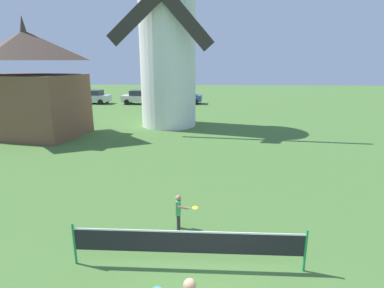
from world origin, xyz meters
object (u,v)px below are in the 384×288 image
(parked_car_blue, at_px, (185,97))
(chapel, at_px, (31,86))
(player_far, at_px, (179,210))
(tennis_net, at_px, (188,242))
(windmill, at_px, (168,40))
(parked_car_silver, at_px, (92,97))
(parked_car_cream, at_px, (141,97))

(parked_car_blue, distance_m, chapel, 18.72)
(chapel, bearing_deg, player_far, -47.16)
(tennis_net, distance_m, parked_car_blue, 29.70)
(windmill, bearing_deg, player_far, -81.87)
(windmill, distance_m, player_far, 16.52)
(windmill, distance_m, parked_car_silver, 16.83)
(player_far, height_order, parked_car_blue, parked_car_blue)
(parked_car_silver, bearing_deg, chapel, -83.06)
(windmill, xyz_separation_m, chapel, (-8.52, -3.81, -3.01))
(windmill, height_order, parked_car_silver, windmill)
(windmill, height_order, parked_car_cream, windmill)
(parked_car_silver, distance_m, chapel, 16.12)
(tennis_net, xyz_separation_m, chapel, (-11.08, 13.30, 2.59))
(player_far, relative_size, chapel, 0.14)
(parked_car_blue, bearing_deg, parked_car_cream, -172.57)
(windmill, distance_m, parked_car_cream, 13.87)
(tennis_net, distance_m, parked_car_silver, 31.88)
(player_far, xyz_separation_m, parked_car_cream, (-6.85, 27.22, 0.18))
(parked_car_silver, relative_size, parked_car_cream, 0.92)
(parked_car_silver, xyz_separation_m, chapel, (1.92, -15.81, 2.47))
(windmill, bearing_deg, parked_car_silver, 131.02)
(player_far, bearing_deg, tennis_net, -78.30)
(tennis_net, xyz_separation_m, parked_car_blue, (-2.24, 29.62, 0.12))
(parked_car_blue, bearing_deg, windmill, -91.46)
(parked_car_silver, bearing_deg, parked_car_blue, 2.69)
(parked_car_silver, relative_size, chapel, 0.55)
(chapel, bearing_deg, parked_car_silver, 96.94)
(windmill, relative_size, parked_car_silver, 3.10)
(parked_car_cream, bearing_deg, parked_car_silver, 178.60)
(player_far, distance_m, parked_car_blue, 27.94)
(tennis_net, bearing_deg, windmill, 98.50)
(tennis_net, bearing_deg, parked_car_silver, 114.06)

